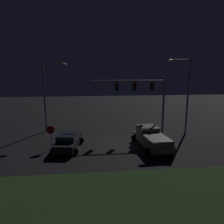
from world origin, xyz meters
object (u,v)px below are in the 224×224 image
(traffic_signal_gantry, at_px, (143,92))
(pickup_truck, at_px, (151,137))
(stop_sign, at_px, (51,133))
(street_lamp_right, at_px, (184,88))
(car_sedan, at_px, (68,141))
(street_lamp_left, at_px, (49,88))

(traffic_signal_gantry, bearing_deg, pickup_truck, -92.47)
(pickup_truck, xyz_separation_m, stop_sign, (-9.40, 0.53, 0.56))
(traffic_signal_gantry, height_order, stop_sign, traffic_signal_gantry)
(pickup_truck, height_order, street_lamp_right, street_lamp_right)
(car_sedan, distance_m, street_lamp_right, 13.88)
(street_lamp_left, bearing_deg, stop_sign, -80.21)
(pickup_truck, bearing_deg, stop_sign, 81.26)
(street_lamp_left, bearing_deg, car_sedan, -67.54)
(car_sedan, relative_size, street_lamp_right, 0.54)
(traffic_signal_gantry, distance_m, street_lamp_left, 10.89)
(traffic_signal_gantry, xyz_separation_m, street_lamp_right, (4.54, -0.45, 0.44))
(pickup_truck, distance_m, street_lamp_left, 13.10)
(pickup_truck, distance_m, car_sedan, 7.86)
(street_lamp_left, relative_size, stop_sign, 3.66)
(pickup_truck, relative_size, stop_sign, 2.50)
(car_sedan, xyz_separation_m, traffic_signal_gantry, (8.04, 4.07, 4.16))
(pickup_truck, height_order, street_lamp_left, street_lamp_left)
(pickup_truck, distance_m, street_lamp_right, 7.56)
(pickup_truck, distance_m, traffic_signal_gantry, 5.91)
(street_lamp_left, bearing_deg, pickup_truck, -32.59)
(street_lamp_left, height_order, street_lamp_right, street_lamp_right)
(car_sedan, distance_m, stop_sign, 1.76)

